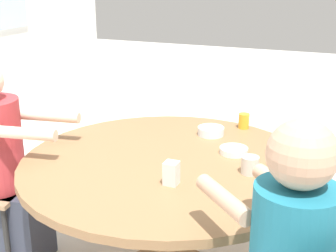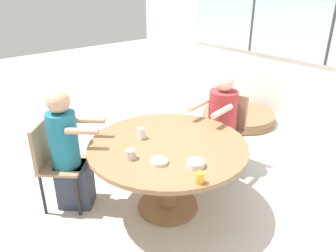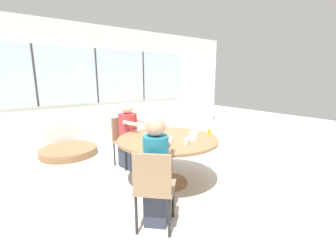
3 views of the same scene
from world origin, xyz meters
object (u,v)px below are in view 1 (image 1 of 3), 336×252
coffee_mug (250,165)px  bowl_cereal (234,151)px  bowl_white_shallow (211,131)px  person_man_blue_shirt (2,178)px  milk_carton_small (171,173)px  juice_glass (244,121)px

coffee_mug → bowl_cereal: (0.22, 0.13, -0.03)m
bowl_white_shallow → person_man_blue_shirt: bearing=121.1°
person_man_blue_shirt → milk_carton_small: (-0.08, -1.05, 0.24)m
person_man_blue_shirt → bowl_white_shallow: 1.20m
bowl_cereal → juice_glass: bearing=7.1°
bowl_white_shallow → coffee_mug: bearing=-143.2°
coffee_mug → bowl_cereal: 0.26m
bowl_white_shallow → bowl_cereal: 0.30m
juice_glass → bowl_white_shallow: bearing=142.7°
coffee_mug → milk_carton_small: (-0.25, 0.29, 0.01)m
milk_carton_small → bowl_cereal: milk_carton_small is taller
person_man_blue_shirt → milk_carton_small: size_ratio=11.07×
milk_carton_small → bowl_white_shallow: (0.69, 0.04, -0.03)m
coffee_mug → bowl_white_shallow: size_ratio=0.59×
juice_glass → bowl_cereal: 0.42m
coffee_mug → milk_carton_small: bearing=130.1°
milk_carton_small → bowl_white_shallow: bearing=3.2°
juice_glass → milk_carton_small: milk_carton_small is taller
bowl_cereal → bowl_white_shallow: bearing=40.8°
juice_glass → person_man_blue_shirt: bearing=124.7°
person_man_blue_shirt → bowl_cereal: size_ratio=8.02×
juice_glass → milk_carton_small: bearing=173.1°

